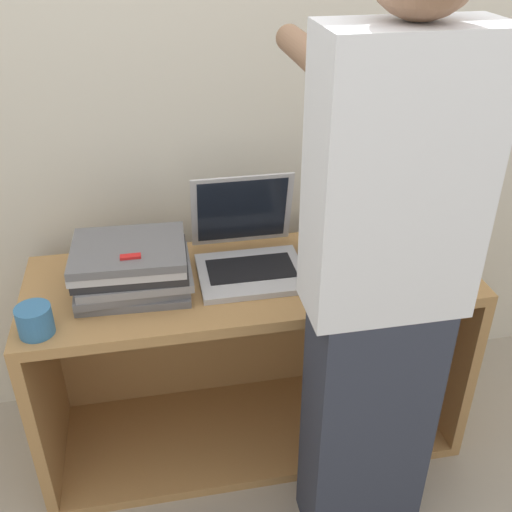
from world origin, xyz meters
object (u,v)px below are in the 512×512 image
at_px(mug, 35,321).
at_px(laptop_open, 248,252).
at_px(laptop_stack_right, 362,252).
at_px(person, 382,288).
at_px(laptop_stack_left, 132,267).

bearing_deg(mug, laptop_open, 20.17).
height_order(laptop_open, laptop_stack_right, laptop_open).
height_order(person, mug, person).
distance_m(laptop_open, mug, 0.69).
distance_m(laptop_stack_right, person, 0.46).
relative_size(laptop_stack_right, person, 0.20).
bearing_deg(laptop_stack_right, laptop_stack_left, 179.56).
distance_m(laptop_open, person, 0.57).
bearing_deg(laptop_stack_left, laptop_stack_right, -0.44).
relative_size(laptop_stack_right, mug, 3.63).
bearing_deg(mug, person, -15.15).
height_order(laptop_stack_left, laptop_stack_right, laptop_stack_left).
xyz_separation_m(laptop_open, person, (0.26, -0.48, 0.14)).
height_order(laptop_stack_left, person, person).
xyz_separation_m(laptop_stack_left, person, (0.64, -0.43, 0.12)).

